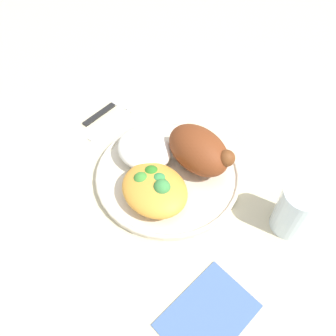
# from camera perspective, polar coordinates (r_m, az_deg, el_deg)

# --- Properties ---
(ground_plane) EXTENTS (2.00, 2.00, 0.00)m
(ground_plane) POSITION_cam_1_polar(r_m,az_deg,el_deg) (0.61, 0.00, -1.45)
(ground_plane) COLOR beige
(plate) EXTENTS (0.25, 0.25, 0.02)m
(plate) POSITION_cam_1_polar(r_m,az_deg,el_deg) (0.60, 0.00, -1.00)
(plate) COLOR beige
(plate) RESTS_ON ground_plane
(roasted_chicken) EXTENTS (0.13, 0.08, 0.07)m
(roasted_chicken) POSITION_cam_1_polar(r_m,az_deg,el_deg) (0.58, 5.24, 3.00)
(roasted_chicken) COLOR brown
(roasted_chicken) RESTS_ON plate
(rice_pile) EXTENTS (0.10, 0.09, 0.04)m
(rice_pile) POSITION_cam_1_polar(r_m,az_deg,el_deg) (0.60, -4.00, 3.19)
(rice_pile) COLOR silver
(rice_pile) RESTS_ON plate
(mac_cheese_with_broccoli) EXTENTS (0.12, 0.10, 0.05)m
(mac_cheese_with_broccoli) POSITION_cam_1_polar(r_m,az_deg,el_deg) (0.55, -2.24, -3.34)
(mac_cheese_with_broccoli) COLOR gold
(mac_cheese_with_broccoli) RESTS_ON plate
(fork) EXTENTS (0.03, 0.14, 0.01)m
(fork) POSITION_cam_1_polar(r_m,az_deg,el_deg) (0.71, -8.16, 8.35)
(fork) COLOR silver
(fork) RESTS_ON ground_plane
(knife) EXTENTS (0.04, 0.19, 0.01)m
(knife) POSITION_cam_1_polar(r_m,az_deg,el_deg) (0.74, -9.04, 10.60)
(knife) COLOR black
(knife) RESTS_ON ground_plane
(water_glass) EXTENTS (0.06, 0.06, 0.09)m
(water_glass) POSITION_cam_1_polar(r_m,az_deg,el_deg) (0.55, 20.57, -6.62)
(water_glass) COLOR silver
(water_glass) RESTS_ON ground_plane
(napkin) EXTENTS (0.09, 0.13, 0.00)m
(napkin) POSITION_cam_1_polar(r_m,az_deg,el_deg) (0.50, 6.71, -23.29)
(napkin) COLOR #47669E
(napkin) RESTS_ON ground_plane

